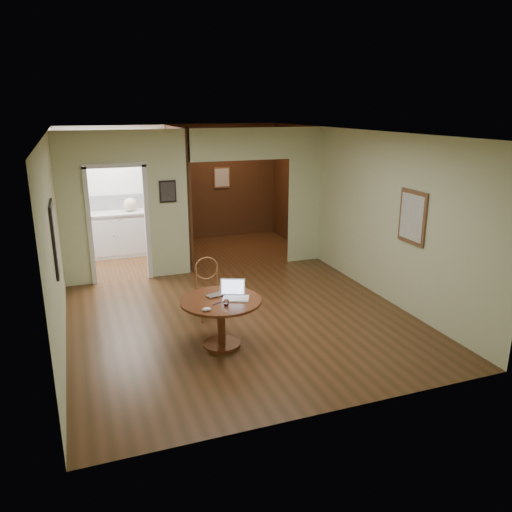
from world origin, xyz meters
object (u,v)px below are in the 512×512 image
object	(u,v)px
dining_table	(221,312)
closed_laptop	(220,296)
open_laptop	(234,293)
chair	(208,285)

from	to	relation	value
dining_table	closed_laptop	distance (m)	0.22
open_laptop	closed_laptop	xyz separation A→B (m)	(-0.16, 0.10, -0.05)
dining_table	open_laptop	xyz separation A→B (m)	(0.19, 0.01, 0.24)
dining_table	chair	world-z (taller)	chair
chair	open_laptop	distance (m)	1.01
chair	open_laptop	xyz separation A→B (m)	(0.10, -0.99, 0.21)
closed_laptop	chair	bearing A→B (deg)	69.16
dining_table	closed_laptop	bearing A→B (deg)	77.76
dining_table	closed_laptop	world-z (taller)	closed_laptop
open_laptop	closed_laptop	world-z (taller)	open_laptop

